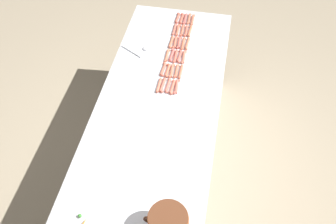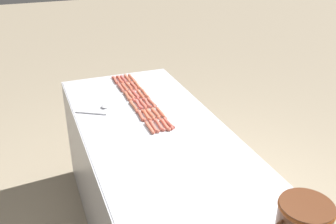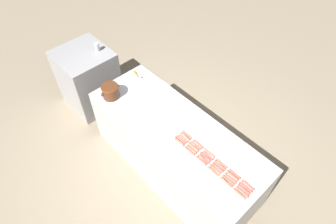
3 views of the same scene
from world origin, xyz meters
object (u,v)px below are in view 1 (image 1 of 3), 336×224
object	(u,v)px
hot_dog_9	(180,56)
hot_dog_8	(183,44)
hot_dog_0	(193,20)
hot_dog_11	(172,87)
hot_dog_27	(167,55)
hot_dog_10	(176,71)
hot_dog_24	(177,18)
hot_dog_26	(171,42)
hot_dog_2	(187,44)
hot_dog_4	(181,72)
hot_dog_13	(182,30)
hot_dog_7	(186,31)
bean_pot	(168,224)
hot_dog_16	(172,71)
hot_dog_19	(178,30)
hot_dog_12	(185,19)
hot_dog_3	(184,57)
hot_dog_5	(177,87)
hot_dog_20	(175,42)
hot_dog_18	(182,19)
hot_dog_21	(172,55)
hot_dog_17	(168,85)
hot_dog_23	(163,85)
hot_dog_22	(168,70)
hot_dog_1	(190,31)
hot_dog_28	(163,69)
hot_dog_14	(179,43)
hot_dog_6	(189,19)
hot_dog_15	(175,56)
serving_spoon	(141,49)
hot_dog_25	(174,29)
hot_dog_29	(159,85)

from	to	relation	value
hot_dog_9	hot_dog_8	bearing A→B (deg)	-91.18
hot_dog_0	hot_dog_11	world-z (taller)	same
hot_dog_27	hot_dog_10	bearing A→B (deg)	122.60
hot_dog_24	hot_dog_26	bearing A→B (deg)	90.80
hot_dog_2	hot_dog_4	xyz separation A→B (m)	(-0.00, 0.35, 0.00)
hot_dog_13	hot_dog_2	bearing A→B (deg)	112.29
hot_dog_8	hot_dog_7	bearing A→B (deg)	-89.85
hot_dog_2	bean_pot	world-z (taller)	bean_pot
hot_dog_16	hot_dog_24	size ratio (longest dim) A/B	1.00
hot_dog_19	hot_dog_27	world-z (taller)	same
hot_dog_0	hot_dog_12	world-z (taller)	same
hot_dog_3	hot_dog_12	xyz separation A→B (m)	(0.07, -0.52, 0.00)
hot_dog_5	hot_dog_20	world-z (taller)	same
hot_dog_16	hot_dog_19	world-z (taller)	same
hot_dog_18	hot_dog_21	xyz separation A→B (m)	(-0.00, 0.51, 0.00)
hot_dog_3	hot_dog_17	size ratio (longest dim) A/B	1.00
hot_dog_4	hot_dog_23	xyz separation A→B (m)	(0.11, 0.17, 0.00)
hot_dog_9	hot_dog_19	bearing A→B (deg)	-78.62
hot_dog_16	hot_dog_22	world-z (taller)	same
hot_dog_1	hot_dog_9	world-z (taller)	same
hot_dog_13	hot_dog_23	bearing A→B (deg)	86.98
hot_dog_11	bean_pot	size ratio (longest dim) A/B	0.57
hot_dog_1	hot_dog_28	bearing A→B (deg)	75.26
hot_dog_14	hot_dog_20	xyz separation A→B (m)	(0.03, 0.00, 0.00)
hot_dog_2	bean_pot	distance (m)	1.65
hot_dog_6	hot_dog_14	size ratio (longest dim) A/B	1.00
hot_dog_3	hot_dog_23	world-z (taller)	same
hot_dog_16	hot_dog_6	bearing A→B (deg)	-92.71
hot_dog_15	hot_dog_27	world-z (taller)	same
hot_dog_14	hot_dog_28	world-z (taller)	same
hot_dog_11	hot_dog_22	world-z (taller)	same
hot_dog_23	hot_dog_11	bearing A→B (deg)	176.10
hot_dog_1	hot_dog_7	world-z (taller)	same
hot_dog_7	hot_dog_11	world-z (taller)	same
hot_dog_22	hot_dog_23	xyz separation A→B (m)	(0.01, 0.17, 0.00)
hot_dog_28	bean_pot	size ratio (longest dim) A/B	0.57
hot_dog_28	bean_pot	world-z (taller)	bean_pot
serving_spoon	hot_dog_22	bearing A→B (deg)	140.65
hot_dog_6	hot_dog_23	distance (m)	0.88
hot_dog_21	hot_dog_4	bearing A→B (deg)	120.24
hot_dog_15	hot_dog_25	distance (m)	0.36
bean_pot	hot_dog_9	bearing A→B (deg)	-83.10
hot_dog_7	bean_pot	world-z (taller)	bean_pot
hot_dog_28	hot_dog_27	bearing A→B (deg)	-89.59
hot_dog_3	hot_dog_28	world-z (taller)	same
hot_dog_6	bean_pot	xyz separation A→B (m)	(-0.18, 1.99, 0.09)
hot_dog_7	hot_dog_15	bearing A→B (deg)	84.18
hot_dog_6	hot_dog_7	bearing A→B (deg)	90.62
hot_dog_3	hot_dog_10	world-z (taller)	same
hot_dog_13	hot_dog_29	distance (m)	0.70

